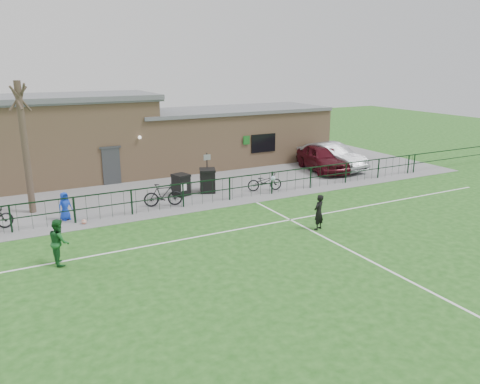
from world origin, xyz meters
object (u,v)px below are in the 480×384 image
wheelie_bin_left (181,186)px  outfield_player (59,242)px  bicycle_d (163,195)px  ball_ground (84,222)px  sign_post (207,171)px  car_silver (332,156)px  bicycle_e (265,182)px  car_maroon (322,158)px  wheelie_bin_right (207,181)px  spectator_child (65,206)px  bare_tree (25,149)px

wheelie_bin_left → outfield_player: bearing=-153.8°
bicycle_d → ball_ground: size_ratio=8.46×
sign_post → car_silver: sign_post is taller
bicycle_e → outfield_player: size_ratio=1.17×
bicycle_e → outfield_player: (-11.12, -4.86, 0.29)m
car_maroon → wheelie_bin_right: bearing=-159.5°
sign_post → car_maroon: sign_post is taller
spectator_child → ball_ground: 1.24m
wheelie_bin_left → sign_post: size_ratio=0.52×
bicycle_d → bicycle_e: 5.79m
outfield_player → spectator_child: bearing=-12.4°
bicycle_d → outfield_player: (-5.33, -4.71, 0.23)m
wheelie_bin_left → sign_post: 1.91m
wheelie_bin_right → bicycle_e: 3.09m
bare_tree → outfield_player: (0.35, -6.65, -2.19)m
car_silver → outfield_player: size_ratio=3.11×
bare_tree → bicycle_d: 6.48m
sign_post → bicycle_d: bearing=-148.4°
wheelie_bin_right → car_silver: (9.50, 1.45, 0.24)m
outfield_player → wheelie_bin_right: bearing=-56.2°
bicycle_d → bare_tree: bearing=85.9°
spectator_child → bicycle_d: bearing=-22.8°
car_maroon → spectator_child: 16.23m
car_maroon → outfield_player: 18.40m
bicycle_d → ball_ground: (-3.89, -0.87, -0.47)m
outfield_player → car_maroon: bearing=-68.9°
car_maroon → ball_ground: (-15.43, -3.48, -0.74)m
sign_post → bicycle_d: (-3.21, -1.98, -0.44)m
wheelie_bin_left → wheelie_bin_right: 1.48m
wheelie_bin_left → spectator_child: (-5.94, -1.33, 0.11)m
car_maroon → bicycle_e: bearing=-144.7°
wheelie_bin_right → ball_ground: wheelie_bin_right is taller
bicycle_e → spectator_child: 10.27m
bicycle_e → spectator_child: size_ratio=1.49×
car_maroon → spectator_child: car_maroon is taller
spectator_child → outfield_player: (-0.85, -4.78, 0.16)m
bare_tree → ball_ground: size_ratio=27.31×
wheelie_bin_left → bicycle_d: bicycle_d is taller
sign_post → car_maroon: (8.33, 0.63, -0.17)m
bare_tree → ball_ground: (1.80, -2.81, -2.89)m
car_maroon → spectator_child: bearing=-158.9°
car_maroon → outfield_player: car_maroon is taller
car_maroon → car_silver: bearing=22.9°
car_silver → wheelie_bin_right: bearing=-178.2°
bicycle_d → bicycle_e: bicycle_d is taller
sign_post → outfield_player: (-8.55, -6.69, -0.21)m
bare_tree → wheelie_bin_right: bearing=-4.0°
wheelie_bin_left → bare_tree: bearing=159.9°
sign_post → bicycle_e: (2.57, -1.83, -0.50)m
sign_post → spectator_child: sign_post is taller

